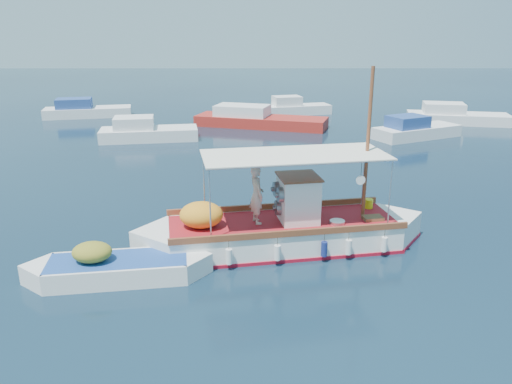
{
  "coord_description": "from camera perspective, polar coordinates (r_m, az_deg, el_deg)",
  "views": [
    {
      "loc": [
        -0.7,
        -16.67,
        7.28
      ],
      "look_at": [
        -0.65,
        0.0,
        1.78
      ],
      "focal_mm": 35.0,
      "sensor_mm": 36.0,
      "label": 1
    }
  ],
  "objects": [
    {
      "name": "bg_boat_nw",
      "position": [
        34.89,
        -12.45,
        6.62
      ],
      "size": [
        6.77,
        3.41,
        1.8
      ],
      "rotation": [
        0.0,
        0.0,
        0.16
      ],
      "color": "silver",
      "rests_on": "ground"
    },
    {
      "name": "bg_boat_e",
      "position": [
        43.23,
        21.75,
        7.95
      ],
      "size": [
        8.07,
        4.07,
        1.8
      ],
      "rotation": [
        0.0,
        0.0,
        -0.2
      ],
      "color": "silver",
      "rests_on": "ground"
    },
    {
      "name": "bg_boat_n",
      "position": [
        38.86,
        0.11,
        8.21
      ],
      "size": [
        10.43,
        5.56,
        1.8
      ],
      "rotation": [
        0.0,
        0.0,
        -0.29
      ],
      "color": "#A6231B",
      "rests_on": "ground"
    },
    {
      "name": "bg_boat_far_n",
      "position": [
        44.72,
        4.41,
        9.48
      ],
      "size": [
        6.24,
        3.39,
        1.8
      ],
      "rotation": [
        0.0,
        0.0,
        0.25
      ],
      "color": "silver",
      "rests_on": "ground"
    },
    {
      "name": "bg_boat_far_w",
      "position": [
        45.59,
        -18.93,
        8.73
      ],
      "size": [
        7.47,
        3.81,
        1.8
      ],
      "rotation": [
        0.0,
        0.0,
        0.22
      ],
      "color": "silver",
      "rests_on": "ground"
    },
    {
      "name": "bg_boat_ne",
      "position": [
        36.41,
        17.69,
        6.66
      ],
      "size": [
        6.6,
        4.77,
        1.8
      ],
      "rotation": [
        0.0,
        0.0,
        0.46
      ],
      "color": "silver",
      "rests_on": "ground"
    },
    {
      "name": "ground",
      "position": [
        18.2,
        2.04,
        -5.32
      ],
      "size": [
        160.0,
        160.0,
        0.0
      ],
      "primitive_type": "plane",
      "color": "black",
      "rests_on": "ground"
    },
    {
      "name": "fishing_caique",
      "position": [
        17.35,
        2.87,
        -4.52
      ],
      "size": [
        10.19,
        4.06,
        6.32
      ],
      "rotation": [
        0.0,
        0.0,
        0.18
      ],
      "color": "white",
      "rests_on": "ground"
    },
    {
      "name": "dinghy",
      "position": [
        15.9,
        -15.64,
        -8.53
      ],
      "size": [
        5.68,
        2.2,
        1.4
      ],
      "rotation": [
        0.0,
        0.0,
        0.15
      ],
      "color": "white",
      "rests_on": "ground"
    }
  ]
}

